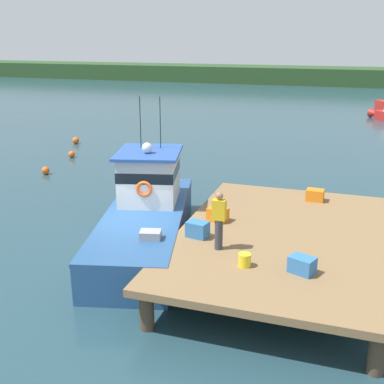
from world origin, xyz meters
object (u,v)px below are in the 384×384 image
Objects in this scene: deckhand_by_the_boat at (219,220)px; mooring_buoy_outer at (72,154)px; crate_stack_mid_dock at (302,265)px; mooring_buoy_spare_mooring at (46,170)px; crate_stack_near_edge at (198,229)px; main_fishing_boat at (147,212)px; crate_single_far at (218,214)px; mooring_buoy_channel_marker at (76,140)px; bait_bucket at (245,260)px; crate_single_by_cleat at (315,195)px.

mooring_buoy_outer is at bearing 135.01° from deckhand_by_the_boat.
mooring_buoy_spare_mooring is at bearing 146.02° from crate_stack_mid_dock.
crate_stack_near_edge is 13.43m from mooring_buoy_spare_mooring.
main_fishing_boat is 16.58× the size of crate_single_far.
deckhand_by_the_boat is at bearing -44.99° from mooring_buoy_outer.
mooring_buoy_outer is (-11.40, 11.57, -1.24)m from crate_stack_near_edge.
mooring_buoy_spare_mooring is (-8.30, 6.06, -0.81)m from main_fishing_boat.
deckhand_by_the_boat reaches higher than crate_single_far.
crate_stack_mid_dock is (5.55, -3.28, 0.40)m from main_fishing_boat.
main_fishing_boat is at bearing -50.48° from mooring_buoy_channel_marker.
main_fishing_boat reaches higher than crate_single_far.
mooring_buoy_spare_mooring is (-12.43, 9.43, -1.17)m from bait_bucket.
crate_stack_near_edge is 0.37× the size of deckhand_by_the_boat.
mooring_buoy_spare_mooring is at bearing 149.03° from crate_single_far.
deckhand_by_the_boat is 3.61× the size of mooring_buoy_channel_marker.
deckhand_by_the_boat is (0.59, -2.05, 0.65)m from crate_single_far.
mooring_buoy_channel_marker is at bearing 109.43° from mooring_buoy_spare_mooring.
deckhand_by_the_boat reaches higher than crate_stack_mid_dock.
crate_stack_near_edge is 20.00m from mooring_buoy_channel_marker.
crate_stack_near_edge is at bearing 141.89° from deckhand_by_the_boat.
crate_stack_mid_dock is (3.13, -1.35, -0.02)m from crate_stack_near_edge.
main_fishing_boat is 6.10× the size of deckhand_by_the_boat.
mooring_buoy_channel_marker reaches higher than mooring_buoy_spare_mooring.
crate_single_by_cleat is 19.35m from mooring_buoy_channel_marker.
crate_single_by_cleat is (-0.16, 5.75, -0.00)m from crate_stack_mid_dock.
bait_bucket is (1.71, -1.44, -0.06)m from crate_stack_near_edge.
main_fishing_boat is at bearing 140.79° from bait_bucket.
crate_single_far is 3.23m from bait_bucket.
mooring_buoy_channel_marker is at bearing 134.67° from crate_single_far.
bait_bucket reaches higher than mooring_buoy_spare_mooring.
mooring_buoy_spare_mooring is at bearing 143.31° from crate_stack_near_edge.
crate_single_by_cleat reaches higher than mooring_buoy_channel_marker.
mooring_buoy_channel_marker is at bearing 129.52° from main_fishing_boat.
main_fishing_boat is 16.94m from mooring_buoy_channel_marker.
crate_single_far reaches higher than crate_stack_mid_dock.
mooring_buoy_channel_marker is (-13.41, 13.56, -1.18)m from crate_single_far.
bait_bucket is (-1.42, -0.09, -0.04)m from crate_stack_mid_dock.
mooring_buoy_spare_mooring is (-11.53, 8.62, -1.86)m from deckhand_by_the_boat.
main_fishing_boat is 5.94m from crate_single_by_cleat.
crate_single_by_cleat is at bearing 56.09° from crate_stack_near_edge.
crate_stack_mid_dock is 1.76× the size of bait_bucket.
main_fishing_boat reaches higher than deckhand_by_the_boat.
mooring_buoy_channel_marker is (-1.80, 3.42, 0.03)m from mooring_buoy_outer.
deckhand_by_the_boat is 14.52m from mooring_buoy_spare_mooring.
mooring_buoy_channel_marker is at bearing 131.87° from deckhand_by_the_boat.
crate_single_far is (-2.91, 2.77, 0.00)m from crate_stack_mid_dock.
deckhand_by_the_boat reaches higher than mooring_buoy_spare_mooring.
main_fishing_boat is 13.19m from mooring_buoy_outer.
crate_single_far is 1.33× the size of mooring_buoy_channel_marker.
crate_stack_near_edge is 1.55× the size of mooring_buoy_outer.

